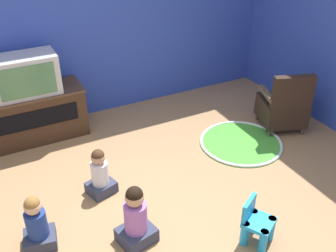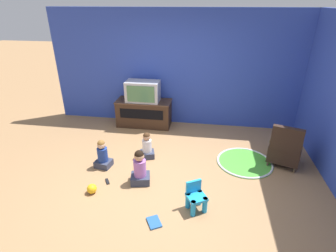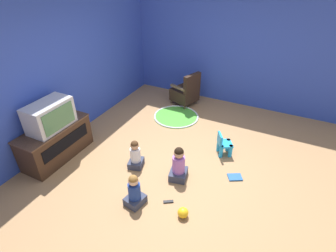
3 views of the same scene
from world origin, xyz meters
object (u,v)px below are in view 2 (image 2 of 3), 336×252
Objects in this scene: tv_cabinet at (144,112)px; yellow_kid_chair at (196,198)px; black_armchair at (285,149)px; child_watching_center at (147,147)px; child_watching_left at (140,169)px; remote_control at (107,181)px; book at (154,222)px; child_watching_right at (103,155)px; toy_ball at (92,189)px; television at (143,91)px.

tv_cabinet reaches higher than yellow_kid_chair.
child_watching_center is at bearing 22.63° from black_armchair.
black_armchair is at bearing 8.63° from child_watching_left.
remote_control is (-1.48, 0.39, -0.18)m from yellow_kid_chair.
black_armchair is 3.17m from remote_control.
child_watching_center is (-0.06, 0.78, -0.03)m from child_watching_left.
child_watching_left is at bearing -101.27° from child_watching_center.
child_watching_left is 2.20× the size of book.
tv_cabinet is at bearing 87.37° from yellow_kid_chair.
black_armchair is 1.53× the size of child_watching_right.
child_watching_left is at bearing 29.15° from toy_ball.
black_armchair is (2.89, -1.26, 0.00)m from tv_cabinet.
child_watching_center is at bearing -74.07° from television.
child_watching_center is 1.01m from remote_control.
television is 3.22m from book.
child_watching_left is 4.02× the size of remote_control.
child_watching_right reaches higher than book.
tv_cabinet is 4.66× the size of book.
black_armchair reaches higher than yellow_kid_chair.
yellow_kid_chair is at bearing -38.94° from child_watching_left.
toy_ball is at bearing -134.06° from child_watching_center.
child_watching_right reaches higher than yellow_kid_chair.
child_watching_center is at bearing -61.81° from remote_control.
black_armchair is at bearing 22.52° from toy_ball.
toy_ball is (-0.62, -1.16, -0.15)m from child_watching_center.
book is at bearing 60.16° from black_armchair.
television is 1.56m from child_watching_center.
black_armchair is 2.05m from yellow_kid_chair.
book is (1.08, -0.46, -0.06)m from toy_ball.
television is at bearing 87.63° from yellow_kid_chair.
television is 4.94× the size of toy_ball.
black_armchair reaches higher than remote_control.
television is 0.92× the size of black_armchair.
child_watching_center reaches higher than remote_control.
child_watching_right is at bearing 144.20° from child_watching_left.
child_watching_left is at bearing -113.54° from remote_control.
child_watching_right is 1.96× the size of book.
toy_ball is at bearing -72.77° from child_watching_right.
tv_cabinet is 8.50× the size of remote_control.
tv_cabinet is 3.16m from black_armchair.
book is (0.86, -3.01, -0.31)m from tv_cabinet.
tv_cabinet is 3.15m from book.
television reaches higher than yellow_kid_chair.
child_watching_center is at bearing 41.41° from child_watching_right.
black_armchair reaches higher than child_watching_right.
remote_control is (0.14, 0.29, -0.07)m from toy_ball.
yellow_kid_chair is (1.39, -2.62, -0.67)m from television.
television is 1.93m from child_watching_right.
remote_control is at bearing 65.03° from toy_ball.
remote_control is at bearing 177.13° from child_watching_left.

